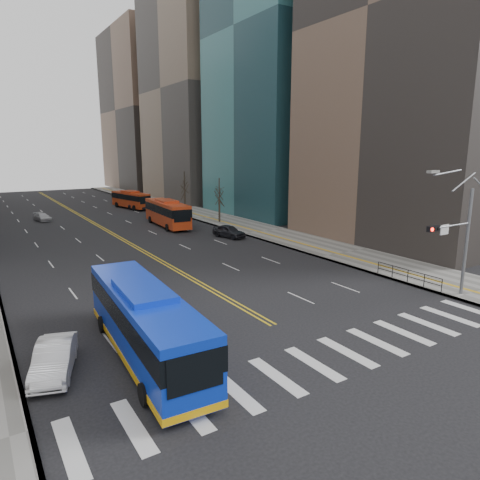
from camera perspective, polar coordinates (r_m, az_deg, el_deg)
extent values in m
plane|color=black|center=(23.75, 11.99, -15.09)|extent=(220.00, 220.00, 0.00)
cube|color=slate|center=(69.02, -3.72, 3.08)|extent=(7.00, 130.00, 0.15)
cube|color=silver|center=(18.47, -21.72, -24.34)|extent=(0.70, 4.00, 0.01)
cube|color=silver|center=(18.88, -14.07, -22.92)|extent=(0.70, 4.00, 0.01)
cube|color=silver|center=(19.57, -7.03, -21.24)|extent=(0.70, 4.00, 0.01)
cube|color=silver|center=(20.51, -0.69, -19.45)|extent=(0.70, 4.00, 0.01)
cube|color=silver|center=(21.67, 4.90, -17.65)|extent=(0.70, 4.00, 0.01)
cube|color=silver|center=(23.01, 9.79, -15.91)|extent=(0.70, 4.00, 0.01)
cube|color=silver|center=(24.51, 14.04, -14.28)|extent=(0.70, 4.00, 0.01)
cube|color=silver|center=(26.14, 17.73, -12.79)|extent=(0.70, 4.00, 0.01)
cube|color=silver|center=(27.87, 20.93, -11.43)|extent=(0.70, 4.00, 0.01)
cube|color=silver|center=(29.69, 23.73, -10.21)|extent=(0.70, 4.00, 0.01)
cube|color=silver|center=(31.58, 26.18, -9.11)|extent=(0.70, 4.00, 0.01)
cube|color=silver|center=(33.53, 28.33, -8.12)|extent=(0.70, 4.00, 0.01)
cube|color=gold|center=(72.28, -20.07, 2.72)|extent=(0.15, 100.00, 0.01)
cube|color=gold|center=(72.37, -19.76, 2.76)|extent=(0.15, 100.00, 0.01)
cube|color=brown|center=(58.40, 23.85, 25.19)|extent=(20.00, 24.00, 50.00)
cube|color=#357378|center=(77.00, 6.19, 25.64)|extent=(20.00, 22.00, 58.00)
cube|color=#7A6654|center=(97.80, -4.83, 19.14)|extent=(20.00, 26.00, 46.00)
cube|color=brown|center=(126.31, -12.25, 16.38)|extent=(18.00, 30.00, 42.00)
cylinder|color=gray|center=(35.31, 27.94, -0.39)|extent=(0.24, 0.24, 8.00)
cylinder|color=gray|center=(33.14, 26.24, 1.70)|extent=(4.50, 0.12, 0.12)
cube|color=black|center=(31.51, 24.37, 1.39)|extent=(1.10, 0.28, 0.38)
cylinder|color=#FF190C|center=(31.13, 24.26, 1.29)|extent=(0.24, 0.08, 0.24)
cylinder|color=black|center=(31.42, 24.61, 1.34)|extent=(0.24, 0.08, 0.24)
cylinder|color=black|center=(31.71, 24.96, 1.40)|extent=(0.24, 0.08, 0.24)
cube|color=white|center=(32.62, 25.61, 1.25)|extent=(0.90, 0.06, 0.70)
cube|color=#999993|center=(30.60, 24.35, 8.30)|extent=(0.90, 0.35, 0.18)
cube|color=black|center=(37.30, 21.52, -3.73)|extent=(0.04, 6.00, 0.04)
cylinder|color=black|center=(35.84, 25.31, -5.51)|extent=(0.06, 0.06, 1.00)
cylinder|color=black|center=(36.61, 23.34, -4.98)|extent=(0.06, 0.06, 1.00)
cylinder|color=black|center=(37.43, 21.46, -4.47)|extent=(0.06, 0.06, 1.00)
cylinder|color=black|center=(38.29, 19.66, -3.97)|extent=(0.06, 0.06, 1.00)
cylinder|color=black|center=(39.18, 17.94, -3.49)|extent=(0.06, 0.06, 1.00)
cylinder|color=black|center=(63.73, -2.76, 3.87)|extent=(0.28, 0.28, 3.50)
cylinder|color=black|center=(74.31, -7.35, 5.04)|extent=(0.28, 0.28, 3.75)
cube|color=#0D31C9|center=(23.11, -12.57, -10.60)|extent=(3.50, 13.41, 3.19)
cube|color=black|center=(22.89, -12.64, -9.21)|extent=(3.56, 13.43, 1.13)
cube|color=#0D31C9|center=(22.52, -12.76, -6.61)|extent=(2.47, 4.76, 0.40)
cube|color=#ECA80C|center=(23.67, -12.41, -13.72)|extent=(3.56, 13.43, 0.35)
cylinder|color=black|center=(19.76, -12.67, -19.43)|extent=(0.36, 1.02, 1.00)
cylinder|color=black|center=(20.55, -4.89, -17.83)|extent=(0.36, 1.02, 1.00)
cylinder|color=black|center=(27.21, -17.90, -10.66)|extent=(0.36, 1.02, 1.00)
cylinder|color=black|center=(27.79, -12.23, -9.85)|extent=(0.36, 1.02, 1.00)
cube|color=red|center=(61.64, -9.69, 3.59)|extent=(3.47, 12.08, 3.12)
cube|color=black|center=(61.56, -9.71, 4.14)|extent=(3.53, 12.10, 1.11)
cube|color=red|center=(61.43, -9.74, 5.12)|extent=(2.43, 4.31, 0.40)
cylinder|color=black|center=(57.87, -9.67, 1.64)|extent=(0.36, 1.02, 1.00)
cylinder|color=black|center=(58.78, -7.17, 1.87)|extent=(0.36, 1.02, 1.00)
cylinder|color=black|center=(65.04, -11.88, 2.68)|extent=(0.36, 1.02, 1.00)
cylinder|color=black|center=(65.86, -9.62, 2.88)|extent=(0.36, 1.02, 1.00)
cube|color=red|center=(81.95, -14.38, 5.26)|extent=(4.16, 10.49, 2.63)
cube|color=black|center=(81.89, -14.40, 5.63)|extent=(4.23, 10.52, 0.95)
cube|color=red|center=(81.81, -14.43, 6.24)|extent=(2.49, 3.86, 0.40)
cylinder|color=black|center=(78.68, -13.93, 4.16)|extent=(0.48, 1.04, 1.00)
cylinder|color=black|center=(79.82, -12.47, 4.34)|extent=(0.48, 1.04, 1.00)
cylinder|color=black|center=(84.44, -16.10, 4.55)|extent=(0.48, 1.04, 1.00)
cylinder|color=black|center=(85.50, -14.71, 4.72)|extent=(0.48, 1.04, 1.00)
imported|color=silver|center=(23.30, -23.52, -14.28)|extent=(3.03, 5.04, 1.57)
imported|color=black|center=(53.00, -1.48, 1.17)|extent=(2.87, 4.90, 1.56)
imported|color=#A8A7AD|center=(72.02, -24.83, 2.79)|extent=(2.48, 4.37, 1.19)
imported|color=black|center=(79.34, -13.14, 4.38)|extent=(3.71, 5.22, 1.32)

